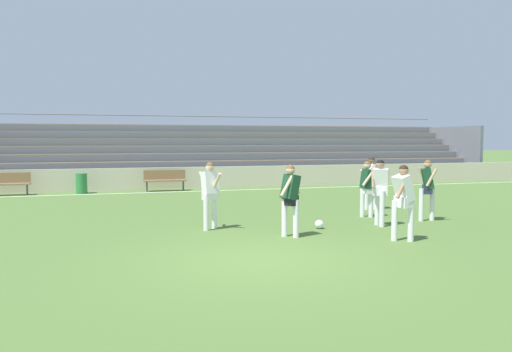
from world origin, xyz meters
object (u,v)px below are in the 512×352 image
(bench_near_wall_gap, at_px, (6,182))
(player_white_dropping_back, at_px, (380,186))
(player_dark_wide_left, at_px, (367,184))
(bench_far_right, at_px, (165,178))
(player_white_challenging, at_px, (403,196))
(player_dark_overlapping, at_px, (427,185))
(player_white_pressing_high, at_px, (371,178))
(player_white_wide_right, at_px, (210,189))
(player_dark_trailing_run, at_px, (290,194))
(trash_bin, at_px, (82,183))
(bleacher_stand, at_px, (235,152))
(soccer_ball, at_px, (319,224))

(bench_near_wall_gap, relative_size, player_white_dropping_back, 1.05)
(bench_near_wall_gap, bearing_deg, player_white_dropping_back, -45.27)
(player_dark_wide_left, bearing_deg, player_white_dropping_back, -106.32)
(bench_far_right, distance_m, player_white_challenging, 13.08)
(bench_near_wall_gap, distance_m, player_dark_overlapping, 15.95)
(player_white_pressing_high, distance_m, player_white_wide_right, 5.98)
(player_dark_trailing_run, relative_size, player_white_pressing_high, 0.98)
(player_white_challenging, distance_m, player_white_pressing_high, 5.06)
(player_dark_wide_left, bearing_deg, player_white_wide_right, -171.86)
(trash_bin, height_order, player_dark_trailing_run, player_dark_trailing_run)
(bench_far_right, bearing_deg, player_dark_wide_left, -63.13)
(bleacher_stand, height_order, player_white_pressing_high, bleacher_stand)
(player_white_challenging, distance_m, player_dark_wide_left, 3.46)
(player_white_challenging, bearing_deg, player_dark_overlapping, 45.57)
(bench_near_wall_gap, xyz_separation_m, player_white_dropping_back, (10.53, -10.63, 0.48))
(bench_near_wall_gap, distance_m, player_dark_trailing_run, 13.79)
(bench_far_right, relative_size, trash_bin, 2.15)
(trash_bin, relative_size, player_dark_overlapping, 0.50)
(bleacher_stand, distance_m, soccer_ball, 14.64)
(player_dark_trailing_run, height_order, player_white_challenging, player_white_challenging)
(bench_far_right, height_order, trash_bin, bench_far_right)
(player_dark_trailing_run, bearing_deg, player_white_pressing_high, 40.98)
(player_white_challenging, xyz_separation_m, player_white_wide_right, (-3.73, 2.65, -0.00))
(bleacher_stand, xyz_separation_m, soccer_ball, (-1.57, -14.48, -1.48))
(player_white_dropping_back, xyz_separation_m, soccer_ball, (-1.66, 0.05, -0.91))
(bench_near_wall_gap, distance_m, player_white_dropping_back, 14.97)
(player_white_pressing_high, distance_m, player_dark_wide_left, 1.65)
(bleacher_stand, distance_m, player_white_pressing_high, 11.84)
(player_dark_wide_left, relative_size, player_white_wide_right, 0.96)
(player_white_pressing_high, bearing_deg, player_white_challenging, -111.86)
(player_dark_wide_left, bearing_deg, player_dark_trailing_run, -145.54)
(player_dark_trailing_run, relative_size, player_white_wide_right, 0.99)
(bench_far_right, relative_size, player_white_wide_right, 1.08)
(player_white_challenging, bearing_deg, bench_far_right, 106.44)
(player_dark_trailing_run, relative_size, player_dark_overlapping, 0.99)
(player_white_pressing_high, xyz_separation_m, player_white_wide_right, (-5.62, -2.04, -0.01))
(player_dark_trailing_run, xyz_separation_m, player_dark_wide_left, (3.15, 2.16, -0.03))
(player_white_pressing_high, bearing_deg, player_white_wide_right, -160.00)
(bleacher_stand, bearing_deg, bench_near_wall_gap, -159.52)
(bleacher_stand, relative_size, player_white_pressing_high, 16.25)
(bench_far_right, distance_m, player_dark_wide_left, 10.34)
(player_white_dropping_back, xyz_separation_m, player_dark_trailing_run, (-2.74, -0.75, -0.04))
(soccer_ball, bearing_deg, player_dark_trailing_run, -143.36)
(player_white_challenging, relative_size, player_dark_wide_left, 1.04)
(player_dark_trailing_run, bearing_deg, bleacher_stand, 80.16)
(bench_near_wall_gap, bearing_deg, player_dark_wide_left, -40.09)
(bleacher_stand, bearing_deg, player_white_challenging, -91.62)
(soccer_ball, bearing_deg, player_white_dropping_back, -1.86)
(trash_bin, bearing_deg, player_white_wide_right, -70.88)
(bleacher_stand, xyz_separation_m, player_dark_trailing_run, (-2.65, -15.28, -0.60))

